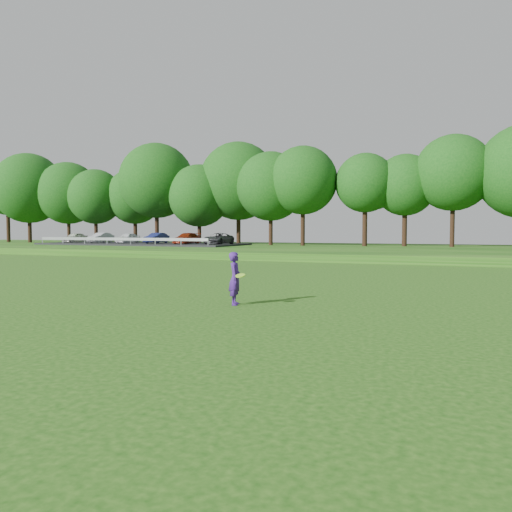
% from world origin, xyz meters
% --- Properties ---
extents(ground, '(140.00, 140.00, 0.00)m').
position_xyz_m(ground, '(0.00, 0.00, 0.00)').
color(ground, '#15440D').
rests_on(ground, ground).
extents(berm, '(130.00, 30.00, 0.60)m').
position_xyz_m(berm, '(0.00, 34.00, 0.30)').
color(berm, '#15440D').
rests_on(berm, ground).
extents(walking_path, '(130.00, 1.60, 0.04)m').
position_xyz_m(walking_path, '(0.00, 20.00, 0.02)').
color(walking_path, gray).
rests_on(walking_path, ground).
extents(treeline, '(104.00, 7.00, 15.00)m').
position_xyz_m(treeline, '(0.00, 38.00, 8.10)').
color(treeline, '#0F4410').
rests_on(treeline, berm).
extents(parking_lot, '(24.00, 9.00, 1.38)m').
position_xyz_m(parking_lot, '(-23.30, 32.82, 1.06)').
color(parking_lot, black).
rests_on(parking_lot, berm).
extents(woman, '(0.72, 0.75, 1.64)m').
position_xyz_m(woman, '(4.29, -1.30, 0.82)').
color(woman, '#3D1974').
rests_on(woman, ground).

